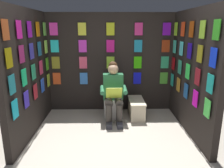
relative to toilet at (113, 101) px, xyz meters
name	(u,v)px	position (x,y,z in m)	size (l,w,h in m)	color
ground_plane	(112,164)	(0.04, 1.71, -0.33)	(30.00, 30.00, 0.00)	#B2A899
display_wall_back	(110,63)	(0.04, -0.42, 0.75)	(2.84, 0.14, 2.15)	black
display_wall_left	(192,72)	(-1.37, 0.67, 0.75)	(0.14, 2.08, 2.15)	black
display_wall_right	(29,73)	(1.46, 0.67, 0.75)	(0.14, 2.08, 2.15)	black
toilet	(113,101)	(0.00, 0.00, 0.00)	(0.41, 0.56, 0.77)	white
person_reading	(113,92)	(-0.01, 0.23, 0.27)	(0.54, 0.69, 1.19)	#286B42
comic_longbox_near	(136,108)	(-0.50, 0.07, -0.14)	(0.31, 0.69, 0.37)	beige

